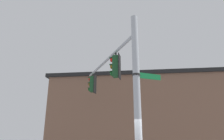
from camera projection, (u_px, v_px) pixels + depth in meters
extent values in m
cylinder|color=#ADB2B7|center=(137.00, 96.00, 7.18)|extent=(0.26, 0.26, 6.64)
cylinder|color=#ADB2B7|center=(106.00, 61.00, 10.90)|extent=(5.60, 3.92, 0.14)
cylinder|color=black|center=(116.00, 55.00, 9.62)|extent=(0.08, 0.08, 0.18)
cube|color=#194723|center=(116.00, 66.00, 9.44)|extent=(0.36, 0.30, 1.05)
sphere|color=red|center=(112.00, 60.00, 9.58)|extent=(0.22, 0.22, 0.22)
cube|color=#194723|center=(112.00, 58.00, 9.62)|extent=(0.24, 0.20, 0.03)
sphere|color=brown|center=(112.00, 67.00, 9.48)|extent=(0.22, 0.22, 0.22)
cube|color=#194723|center=(112.00, 65.00, 9.51)|extent=(0.24, 0.20, 0.03)
sphere|color=#0F4C19|center=(112.00, 74.00, 9.38)|extent=(0.22, 0.22, 0.22)
cube|color=#194723|center=(112.00, 72.00, 9.41)|extent=(0.24, 0.20, 0.03)
cube|color=black|center=(119.00, 66.00, 9.40)|extent=(0.54, 0.03, 1.22)
cylinder|color=black|center=(93.00, 75.00, 13.21)|extent=(0.08, 0.08, 0.18)
cube|color=#194723|center=(93.00, 84.00, 13.03)|extent=(0.36, 0.30, 1.05)
sphere|color=red|center=(90.00, 79.00, 13.18)|extent=(0.22, 0.22, 0.22)
cube|color=#194723|center=(90.00, 78.00, 13.21)|extent=(0.24, 0.20, 0.03)
sphere|color=brown|center=(90.00, 84.00, 13.07)|extent=(0.22, 0.22, 0.22)
cube|color=#194723|center=(90.00, 83.00, 13.11)|extent=(0.24, 0.20, 0.03)
sphere|color=#0F4C19|center=(90.00, 90.00, 12.97)|extent=(0.22, 0.22, 0.22)
cube|color=#194723|center=(89.00, 88.00, 13.00)|extent=(0.24, 0.20, 0.03)
cube|color=black|center=(95.00, 84.00, 12.99)|extent=(0.54, 0.03, 1.22)
cube|color=#147238|center=(150.00, 76.00, 7.64)|extent=(0.56, 0.79, 0.22)
cube|color=white|center=(150.00, 76.00, 7.64)|extent=(0.54, 0.78, 0.04)
cylinder|color=#262626|center=(136.00, 75.00, 7.42)|extent=(0.30, 0.30, 0.08)
cube|color=brown|center=(137.00, 119.00, 17.37)|extent=(8.12, 14.62, 6.27)
cube|color=maroon|center=(137.00, 118.00, 20.93)|extent=(2.30, 12.64, 0.30)
cube|color=black|center=(136.00, 83.00, 18.35)|extent=(8.44, 15.20, 0.30)
cylinder|color=#4C3823|center=(169.00, 133.00, 20.67)|extent=(0.33, 0.33, 3.85)
sphere|color=#1E4C23|center=(166.00, 103.00, 21.58)|extent=(3.31, 3.31, 3.31)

